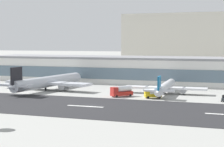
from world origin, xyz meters
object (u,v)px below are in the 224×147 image
(service_box_truck_0, at_px, (153,93))
(service_fuel_truck_2, at_px, (122,91))
(airliner_blue_tail_gate_1, at_px, (165,87))
(distant_hotel_block, at_px, (209,41))
(airliner_black_tail_gate_0, at_px, (46,82))
(terminal_building, at_px, (137,70))
(service_baggage_tug_1, at_px, (224,98))

(service_box_truck_0, relative_size, service_fuel_truck_2, 0.78)
(airliner_blue_tail_gate_1, relative_size, service_fuel_truck_2, 4.70)
(distant_hotel_block, bearing_deg, airliner_black_tail_gate_0, -106.90)
(distant_hotel_block, distance_m, airliner_black_tail_gate_0, 167.82)
(terminal_building, xyz_separation_m, service_box_truck_0, (20.44, -51.11, -4.61))
(distant_hotel_block, distance_m, service_fuel_truck_2, 168.67)
(service_baggage_tug_1, xyz_separation_m, service_fuel_truck_2, (-36.42, -0.01, 0.98))
(distant_hotel_block, height_order, airliner_black_tail_gate_0, distant_hotel_block)
(airliner_black_tail_gate_0, height_order, service_box_truck_0, airliner_black_tail_gate_0)
(distant_hotel_block, relative_size, airliner_blue_tail_gate_1, 3.22)
(airliner_blue_tail_gate_1, relative_size, service_box_truck_0, 6.05)
(distant_hotel_block, xyz_separation_m, service_fuel_truck_2, (-13.14, -167.14, -18.47))
(service_box_truck_0, height_order, service_fuel_truck_2, service_fuel_truck_2)
(airliner_black_tail_gate_0, bearing_deg, service_baggage_tug_1, -90.16)
(terminal_building, relative_size, distant_hotel_block, 1.25)
(airliner_black_tail_gate_0, xyz_separation_m, airliner_blue_tail_gate_1, (48.87, 5.10, -0.86))
(terminal_building, height_order, service_baggage_tug_1, terminal_building)
(distant_hotel_block, xyz_separation_m, airliner_black_tail_gate_0, (-48.54, -159.73, -17.07))
(airliner_blue_tail_gate_1, bearing_deg, service_box_truck_0, 168.86)
(airliner_black_tail_gate_0, xyz_separation_m, service_baggage_tug_1, (71.82, -7.39, -2.39))
(distant_hotel_block, xyz_separation_m, service_baggage_tug_1, (23.28, -167.13, -19.45))
(terminal_building, xyz_separation_m, service_fuel_truck_2, (8.62, -50.95, -4.37))
(service_box_truck_0, bearing_deg, airliner_black_tail_gate_0, -38.72)
(airliner_black_tail_gate_0, relative_size, service_box_truck_0, 8.04)
(airliner_black_tail_gate_0, relative_size, airliner_blue_tail_gate_1, 1.33)
(airliner_blue_tail_gate_1, bearing_deg, airliner_black_tail_gate_0, 92.22)
(distant_hotel_block, height_order, airliner_blue_tail_gate_1, distant_hotel_block)
(terminal_building, distance_m, distant_hotel_block, 119.05)
(airliner_blue_tail_gate_1, xyz_separation_m, service_fuel_truck_2, (-13.46, -12.51, -0.55))
(terminal_building, relative_size, service_fuel_truck_2, 18.93)
(service_box_truck_0, bearing_deg, distant_hotel_block, -120.07)
(service_box_truck_0, distance_m, service_fuel_truck_2, 11.82)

